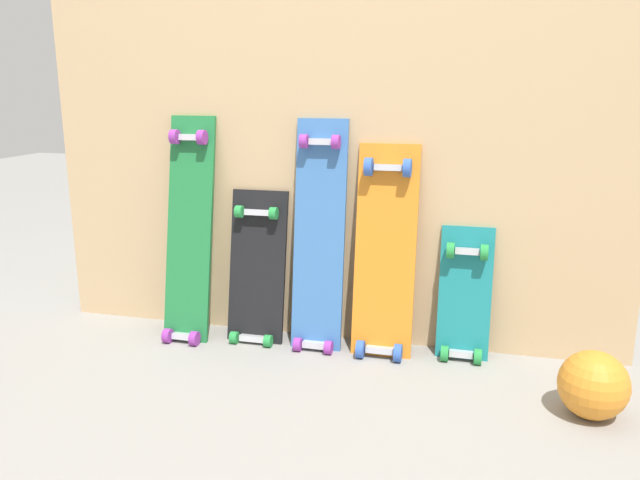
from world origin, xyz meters
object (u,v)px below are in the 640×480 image
skateboard_orange (385,259)px  skateboard_teal (464,302)px  rubber_ball (593,385)px  skateboard_blue (319,245)px  skateboard_black (257,275)px  skateboard_green (189,238)px

skateboard_orange → skateboard_teal: bearing=4.4°
skateboard_orange → rubber_ball: size_ratio=4.00×
skateboard_blue → rubber_ball: (0.98, -0.35, -0.31)m
skateboard_black → rubber_ball: 1.30m
skateboard_blue → skateboard_orange: 0.26m
rubber_ball → skateboard_orange: bearing=154.3°
skateboard_black → skateboard_orange: size_ratio=0.78×
skateboard_teal → rubber_ball: bearing=-41.8°
skateboard_green → skateboard_orange: size_ratio=1.12×
skateboard_black → rubber_ball: skateboard_black is taller
skateboard_green → skateboard_black: size_ratio=1.42×
skateboard_green → rubber_ball: (1.52, -0.32, -0.31)m
skateboard_black → skateboard_orange: skateboard_orange is taller
rubber_ball → skateboard_black: bearing=164.2°
skateboard_teal → skateboard_orange: bearing=-175.6°
skateboard_black → skateboard_blue: size_ratio=0.71×
skateboard_blue → skateboard_teal: (0.57, 0.02, -0.19)m
skateboard_green → skateboard_teal: (1.10, 0.05, -0.20)m
skateboard_blue → skateboard_teal: size_ratio=1.69×
skateboard_green → skateboard_teal: 1.12m
skateboard_black → skateboard_teal: skateboard_black is taller
skateboard_orange → skateboard_teal: size_ratio=1.52×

